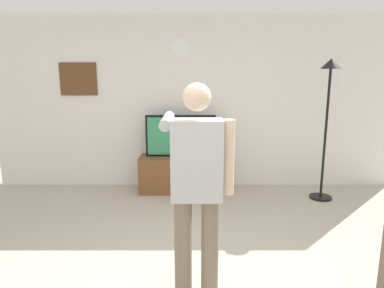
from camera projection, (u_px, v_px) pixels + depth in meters
back_wall at (197, 103)px, 5.55m from camera, size 6.40×0.10×2.70m
tv_stand at (182, 174)px, 5.43m from camera, size 1.27×0.47×0.55m
television at (182, 136)px, 5.36m from camera, size 1.07×0.07×0.64m
wall_clock at (182, 47)px, 5.32m from camera, size 0.27×0.03×0.27m
framed_picture at (80, 79)px, 5.43m from camera, size 0.57×0.04×0.50m
floor_lamp at (329, 101)px, 4.87m from camera, size 0.32×0.32×2.02m
person_standing_nearer_lamp at (198, 183)px, 2.70m from camera, size 0.57×0.78×1.77m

